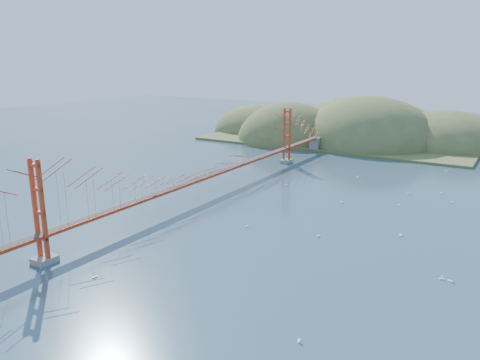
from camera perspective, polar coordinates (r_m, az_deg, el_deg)
The scene contains 18 objects.
ground at distance 76.38m, azimuth -4.31°, elevation -2.01°, with size 320.00×320.00×0.00m, color #324D64.
bridge at distance 74.83m, azimuth -4.33°, elevation 3.17°, with size 2.20×94.40×12.00m.
far_headlands at distance 135.82m, azimuth 13.71°, elevation 4.95°, with size 84.00×58.00×25.00m.
sailboat_14 at distance 60.14m, azimuth 9.53°, elevation -6.68°, with size 0.59×0.59×0.67m.
sailboat_12 at distance 91.05m, azimuth 14.15°, elevation 0.40°, with size 0.62×0.62×0.70m.
sailboat_6 at distance 39.44m, azimuth 7.21°, elevation -18.75°, with size 0.62×0.62×0.68m.
sailboat_9 at distance 79.95m, azimuth 24.46°, elevation -2.44°, with size 0.63×0.63×0.67m.
sailboat_16 at distance 82.39m, azimuth 19.83°, elevation -1.51°, with size 0.63×0.59×0.71m.
sailboat_5 at distance 62.99m, azimuth 18.98°, elevation -6.30°, with size 0.58×0.61×0.69m.
sailboat_2 at distance 52.52m, azimuth 24.28°, elevation -11.08°, with size 0.62×0.61×0.70m.
sailboat_10 at distance 51.09m, azimuth -17.29°, elevation -11.14°, with size 0.53×0.59×0.68m.
sailboat_13 at distance 52.66m, azimuth 23.39°, elevation -10.92°, with size 0.59×0.59×0.66m.
sailboat_4 at distance 75.37m, azimuth 18.81°, elevation -2.89°, with size 0.55×0.55×0.58m.
sailboat_0 at distance 62.68m, azimuth 0.82°, elevation -5.59°, with size 0.49×0.55×0.62m.
sailboat_7 at distance 101.64m, azimuth 23.84°, elevation 1.05°, with size 0.65×0.60×0.73m.
sailboat_3 at distance 83.17m, azimuth 5.59°, elevation -0.55°, with size 0.54×0.53×0.61m.
sailboat_15 at distance 84.95m, azimuth 23.38°, elevation -1.39°, with size 0.56×0.56×0.59m.
sailboat_1 at distance 74.65m, azimuth 12.30°, elevation -2.58°, with size 0.71×0.71×0.75m.
Camera 1 is at (43.16, -59.15, 21.74)m, focal length 35.00 mm.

